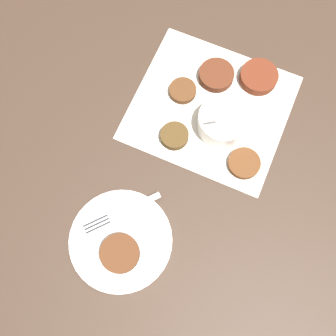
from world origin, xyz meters
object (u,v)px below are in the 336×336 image
(sauce_bowl, at_px, (223,122))
(fork, at_px, (113,217))
(serving_plate, at_px, (121,240))
(fritter_on_plate, at_px, (120,253))

(sauce_bowl, distance_m, fork, 0.30)
(sauce_bowl, bearing_deg, serving_plate, -109.21)
(sauce_bowl, distance_m, fritter_on_plate, 0.34)
(serving_plate, bearing_deg, fritter_on_plate, -65.41)
(serving_plate, height_order, fork, fork)
(serving_plate, bearing_deg, sauce_bowl, 70.79)
(sauce_bowl, distance_m, serving_plate, 0.32)
(sauce_bowl, xyz_separation_m, fork, (-0.14, -0.27, -0.01))
(sauce_bowl, relative_size, fritter_on_plate, 1.50)
(fork, bearing_deg, sauce_bowl, 62.86)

